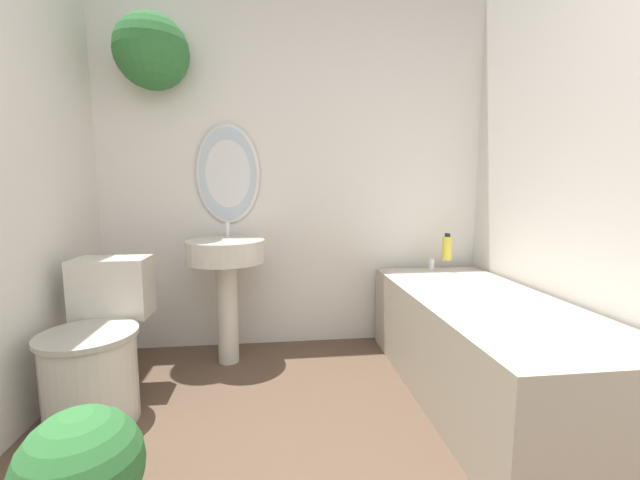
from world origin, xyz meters
TOP-DOWN VIEW (x-y plane):
  - wall_back at (-0.16, 2.41)m, footprint 2.70×0.44m
  - wall_right at (1.32, 1.21)m, footprint 0.06×2.53m
  - toilet at (-1.01, 1.62)m, footprint 0.43×0.62m
  - pedestal_sink at (-0.46, 2.13)m, footprint 0.47×0.47m
  - bathtub at (0.91, 1.55)m, footprint 0.72×1.61m
  - shampoo_bottle at (1.00, 2.22)m, footprint 0.06×0.06m
  - potted_plant at (-0.74, 0.84)m, footprint 0.35×0.35m

SIDE VIEW (x-z plane):
  - potted_plant at x=-0.74m, z-range 0.02..0.46m
  - bathtub at x=0.91m, z-range -0.03..0.58m
  - toilet at x=-1.01m, z-range -0.05..0.67m
  - pedestal_sink at x=-0.46m, z-range 0.17..1.04m
  - shampoo_bottle at x=1.00m, z-range 0.60..0.78m
  - wall_right at x=1.32m, z-range 0.00..2.40m
  - wall_back at x=-0.16m, z-range 0.12..2.52m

